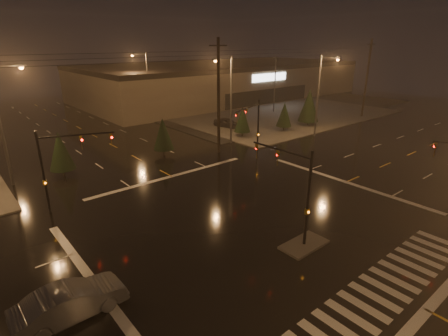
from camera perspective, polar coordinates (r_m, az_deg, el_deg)
The scene contains 24 objects.
ground at distance 24.30m, azimuth 5.39°, elevation -8.61°, with size 140.00×140.00×0.00m, color black.
sidewalk_ne at distance 64.82m, azimuth 5.44°, elevation 9.63°, with size 36.00×36.00×0.12m, color #423F3A.
median_island at distance 22.04m, azimuth 12.92°, elevation -12.09°, with size 3.00×1.60×0.15m, color #423F3A.
crosswalk at distance 20.10m, azimuth 24.73°, elevation -17.35°, with size 15.00×2.60×0.01m, color beige.
stop_bar_near at distance 19.61m, azimuth 30.21°, elevation -19.41°, with size 16.00×0.50×0.01m, color beige.
stop_bar_far at distance 32.22m, azimuth -8.56°, elevation -1.34°, with size 16.00×0.50×0.01m, color beige.
parking_lot at distance 67.12m, azimuth 9.73°, elevation 9.77°, with size 50.00×24.00×0.08m, color black.
retail_building at distance 79.35m, azimuth -0.26°, elevation 14.36°, with size 60.20×28.30×7.20m.
signal_mast_median at distance 20.88m, azimuth 11.69°, elevation -2.52°, with size 0.25×4.59×6.00m.
signal_mast_ne at distance 36.09m, azimuth 4.89°, elevation 7.42°, with size 4.84×1.86×6.00m.
signal_mast_nw at distance 26.83m, azimuth -25.46°, elevation 1.07°, with size 4.84×1.86×6.00m.
streetlight_1 at distance 33.62m, azimuth -32.37°, elevation 6.98°, with size 2.77×0.32×10.00m.
streetlight_3 at distance 41.10m, azimuth 0.84°, elevation 11.87°, with size 2.77×0.32×10.00m.
streetlight_4 at distance 57.65m, azimuth -12.61°, elevation 13.74°, with size 2.77×0.32×10.00m.
streetlight_6 at distance 45.89m, azimuth 15.47°, elevation 12.02°, with size 0.32×2.77×10.00m.
utility_pole_1 at distance 37.52m, azimuth -0.90°, elevation 11.60°, with size 2.20×0.32×12.00m.
utility_pole_2 at distance 60.90m, azimuth 22.27°, elevation 13.39°, with size 2.20×0.32×12.00m.
conifer_0 at distance 44.75m, azimuth 3.04°, elevation 7.96°, with size 2.06×2.06×3.92m.
conifer_1 at distance 48.40m, azimuth 9.82°, elevation 8.63°, with size 2.07×2.07×3.94m.
conifer_2 at distance 52.18m, azimuth 13.71°, elevation 9.93°, with size 2.95×2.95×5.31m.
conifer_3 at distance 34.39m, azimuth -25.16°, elevation 2.58°, with size 2.22×2.22×4.16m.
conifer_4 at distance 37.67m, azimuth -9.92°, elevation 5.53°, with size 2.17×2.17×4.08m.
car_parked at distance 50.08m, azimuth 0.54°, elevation 7.39°, with size 1.63×4.06×1.38m, color black.
car_crossing at distance 17.79m, azimuth -23.78°, elevation -19.41°, with size 1.67×4.78×1.57m, color #515358.
Camera 1 is at (-15.35, -14.86, 11.58)m, focal length 28.00 mm.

